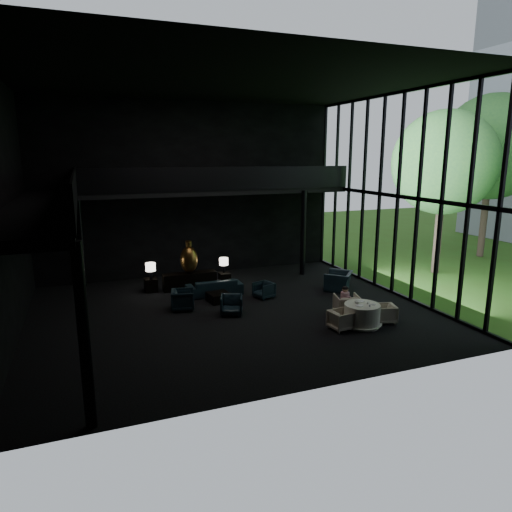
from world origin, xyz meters
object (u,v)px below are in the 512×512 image
object	(u,v)px
child	(345,295)
dining_table	(362,316)
side_table_left	(151,285)
console	(190,281)
lounge_armchair_west	(183,298)
lounge_armchair_south	(232,304)
coffee_table	(219,297)
bronze_urn	(189,259)
window_armchair	(339,277)
table_lamp_right	(224,262)
dining_chair_west	(341,320)
lounge_armchair_east	(264,290)
side_table_right	(225,279)
table_lamp_left	(151,268)
sofa	(214,284)
dining_chair_east	(385,314)
dining_chair_north	(347,303)

from	to	relation	value
child	dining_table	bearing A→B (deg)	92.63
side_table_left	child	world-z (taller)	child
console	lounge_armchair_west	size ratio (longest dim) A/B	2.54
lounge_armchair_south	coffee_table	size ratio (longest dim) A/B	0.98
lounge_armchair_west	bronze_urn	bearing A→B (deg)	-6.34
bronze_urn	lounge_armchair_west	bearing A→B (deg)	-108.26
coffee_table	lounge_armchair_west	bearing A→B (deg)	-164.12
window_armchair	dining_table	xyz separation A→B (m)	(-1.43, -3.89, -0.25)
bronze_urn	lounge_armchair_south	bearing A→B (deg)	-79.28
table_lamp_right	dining_table	size ratio (longest dim) A/B	0.49
dining_chair_west	side_table_left	bearing A→B (deg)	31.86
bronze_urn	lounge_armchair_east	xyz separation A→B (m)	(2.50, -2.27, -0.98)
side_table_left	lounge_armchair_east	bearing A→B (deg)	-31.29
side_table_right	coffee_table	xyz separation A→B (m)	(-0.92, -2.23, -0.08)
side_table_left	dining_table	xyz separation A→B (m)	(6.04, -6.47, 0.04)
lounge_armchair_east	lounge_armchair_south	xyz separation A→B (m)	(-1.80, -1.39, 0.07)
side_table_left	table_lamp_left	bearing A→B (deg)	-90.00
lounge_armchair_east	window_armchair	bearing A→B (deg)	70.12
dining_table	bronze_urn	bearing A→B (deg)	125.36
window_armchair	table_lamp_right	bearing A→B (deg)	-79.98
lounge_armchair_south	child	distance (m)	4.04
coffee_table	lounge_armchair_east	bearing A→B (deg)	-5.78
lounge_armchair_east	lounge_armchair_south	distance (m)	2.28
lounge_armchair_west	lounge_armchair_south	bearing A→B (deg)	-115.09
lounge_armchair_east	coffee_table	xyz separation A→B (m)	(-1.82, 0.18, -0.14)
console	lounge_armchair_south	xyz separation A→B (m)	(0.69, -3.65, 0.03)
side_table_left	sofa	distance (m)	2.74
table_lamp_right	lounge_armchair_east	xyz separation A→B (m)	(0.90, -2.52, -0.67)
table_lamp_left	coffee_table	bearing A→B (deg)	-43.37
lounge_armchair_west	child	world-z (taller)	child
table_lamp_right	lounge_armchair_west	world-z (taller)	table_lamp_right
console	lounge_armchair_south	size ratio (longest dim) A/B	2.88
table_lamp_left	coffee_table	distance (m)	3.26
table_lamp_right	dining_chair_east	xyz separation A→B (m)	(3.76, -6.52, -0.68)
lounge_armchair_west	dining_chair_east	distance (m)	7.23
table_lamp_left	child	bearing A→B (deg)	-41.56
lounge_armchair_south	dining_chair_north	world-z (taller)	dining_chair_north
console	coffee_table	size ratio (longest dim) A/B	2.83
lounge_armchair_west	side_table_left	bearing A→B (deg)	27.68
dining_table	dining_chair_east	size ratio (longest dim) A/B	2.19
dining_table	dining_chair_west	bearing A→B (deg)	-177.35
table_lamp_right	window_armchair	distance (m)	5.02
side_table_left	coffee_table	bearing A→B (deg)	-45.36
sofa	dining_chair_west	xyz separation A→B (m)	(2.85, -5.13, -0.15)
lounge_armchair_south	dining_chair_west	xyz separation A→B (m)	(2.92, -2.63, -0.07)
side_table_right	side_table_left	bearing A→B (deg)	178.69
side_table_right	table_lamp_right	world-z (taller)	table_lamp_right
side_table_left	lounge_armchair_south	world-z (taller)	lounge_armchair_south
lounge_armchair_east	dining_chair_west	world-z (taller)	dining_chair_west
dining_chair_north	coffee_table	bearing A→B (deg)	-24.18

